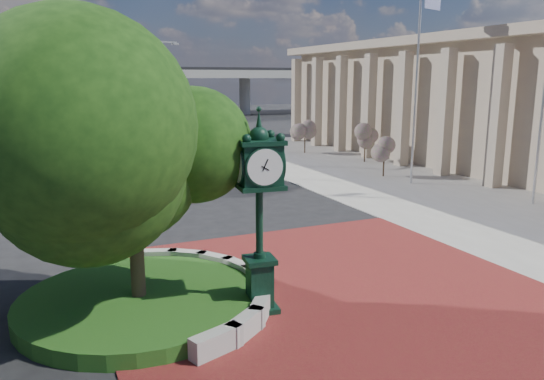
{
  "coord_description": "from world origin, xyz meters",
  "views": [
    {
      "loc": [
        -7.07,
        -13.05,
        5.84
      ],
      "look_at": [
        -0.59,
        1.5,
        2.48
      ],
      "focal_mm": 35.0,
      "sensor_mm": 36.0,
      "label": 1
    }
  ],
  "objects": [
    {
      "name": "street_lamp_near",
      "position": [
        1.14,
        24.82,
        4.92
      ],
      "size": [
        1.84,
        0.68,
        8.39
      ],
      "color": "slate",
      "rests_on": "ground"
    },
    {
      "name": "parked_car",
      "position": [
        4.13,
        41.46,
        0.82
      ],
      "size": [
        1.97,
        4.85,
        1.65
      ],
      "primitive_type": "imported",
      "rotation": [
        0.0,
        0.0,
        0.0
      ],
      "color": "maroon",
      "rests_on": "ground"
    },
    {
      "name": "civic_building",
      "position": [
        23.6,
        12.0,
        4.33
      ],
      "size": [
        17.35,
        44.0,
        8.6
      ],
      "color": "#BBAB8E",
      "rests_on": "ground"
    },
    {
      "name": "planter_wall",
      "position": [
        -2.71,
        -0.0,
        0.27
      ],
      "size": [
        2.96,
        6.77,
        0.54
      ],
      "color": "#9E9B93",
      "rests_on": "ground"
    },
    {
      "name": "shrub_mid",
      "position": [
        14.12,
        18.34,
        1.59
      ],
      "size": [
        1.2,
        1.2,
        2.2
      ],
      "color": "#38281C",
      "rests_on": "ground"
    },
    {
      "name": "post_clock",
      "position": [
        -2.2,
        -1.36,
        2.81
      ],
      "size": [
        1.17,
        1.17,
        5.11
      ],
      "color": "black",
      "rests_on": "ground"
    },
    {
      "name": "sidewalk",
      "position": [
        16.0,
        10.0,
        0.02
      ],
      "size": [
        20.0,
        50.0,
        0.04
      ],
      "primitive_type": "cube",
      "color": "#9E9B93",
      "rests_on": "ground"
    },
    {
      "name": "ground",
      "position": [
        0.0,
        0.0,
        0.0
      ],
      "size": [
        200.0,
        200.0,
        0.0
      ],
      "primitive_type": "plane",
      "color": "black",
      "rests_on": "ground"
    },
    {
      "name": "grass_bed",
      "position": [
        -5.0,
        0.0,
        0.2
      ],
      "size": [
        6.1,
        6.1,
        0.4
      ],
      "primitive_type": "cylinder",
      "color": "#164E17",
      "rests_on": "ground"
    },
    {
      "name": "plaza",
      "position": [
        0.0,
        -1.0,
        0.02
      ],
      "size": [
        12.0,
        12.0,
        0.04
      ],
      "primitive_type": "cube",
      "color": "maroon",
      "rests_on": "ground"
    },
    {
      "name": "tree_planter",
      "position": [
        -5.0,
        0.0,
        3.72
      ],
      "size": [
        5.2,
        5.2,
        6.33
      ],
      "color": "#38281C",
      "rests_on": "ground"
    },
    {
      "name": "tree_street",
      "position": [
        -4.0,
        18.0,
        3.24
      ],
      "size": [
        4.4,
        4.4,
        5.45
      ],
      "color": "#38281C",
      "rests_on": "ground"
    },
    {
      "name": "street_lamp_far",
      "position": [
        -0.75,
        42.94,
        5.25
      ],
      "size": [
        2.0,
        0.53,
        8.96
      ],
      "color": "slate",
      "rests_on": "ground"
    },
    {
      "name": "shrub_near",
      "position": [
        11.95,
        13.06,
        1.59
      ],
      "size": [
        1.2,
        1.2,
        2.2
      ],
      "color": "#38281C",
      "rests_on": "ground"
    },
    {
      "name": "flagpole_b",
      "position": [
        12.09,
        10.62,
        5.59
      ],
      "size": [
        1.66,
        0.55,
        10.91
      ],
      "color": "silver",
      "rests_on": "ground"
    },
    {
      "name": "overpass",
      "position": [
        -0.22,
        70.0,
        6.54
      ],
      "size": [
        90.0,
        12.0,
        7.5
      ],
      "color": "#9E9B93",
      "rests_on": "ground"
    },
    {
      "name": "shrub_far",
      "position": [
        12.4,
        24.23,
        1.59
      ],
      "size": [
        1.2,
        1.2,
        2.2
      ],
      "color": "#38281C",
      "rests_on": "ground"
    }
  ]
}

